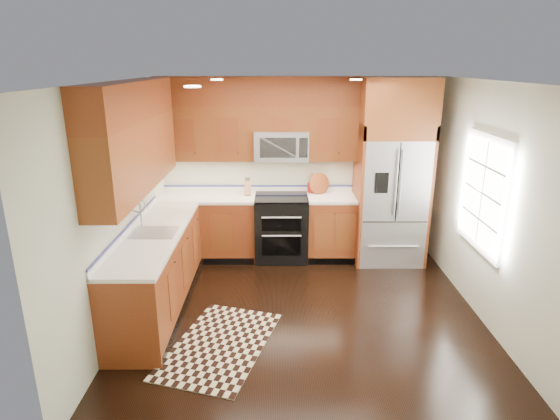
{
  "coord_description": "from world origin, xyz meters",
  "views": [
    {
      "loc": [
        -0.29,
        -4.77,
        2.78
      ],
      "look_at": [
        -0.27,
        0.6,
        1.08
      ],
      "focal_mm": 30.0,
      "sensor_mm": 36.0,
      "label": 1
    }
  ],
  "objects_px": {
    "knife_block": "(248,188)",
    "range": "(281,228)",
    "refrigerator": "(392,173)",
    "utensil_crock": "(311,185)",
    "rug": "(220,345)"
  },
  "relations": [
    {
      "from": "knife_block",
      "to": "range",
      "type": "bearing_deg",
      "value": -14.3
    },
    {
      "from": "refrigerator",
      "to": "utensil_crock",
      "type": "height_order",
      "value": "refrigerator"
    },
    {
      "from": "refrigerator",
      "to": "knife_block",
      "type": "height_order",
      "value": "refrigerator"
    },
    {
      "from": "refrigerator",
      "to": "utensil_crock",
      "type": "relative_size",
      "value": 8.71
    },
    {
      "from": "range",
      "to": "rug",
      "type": "xyz_separation_m",
      "value": [
        -0.64,
        -2.27,
        -0.46
      ]
    },
    {
      "from": "rug",
      "to": "knife_block",
      "type": "xyz_separation_m",
      "value": [
        0.16,
        2.39,
        1.04
      ]
    },
    {
      "from": "rug",
      "to": "utensil_crock",
      "type": "height_order",
      "value": "utensil_crock"
    },
    {
      "from": "knife_block",
      "to": "utensil_crock",
      "type": "distance_m",
      "value": 0.94
    },
    {
      "from": "knife_block",
      "to": "refrigerator",
      "type": "bearing_deg",
      "value": -4.56
    },
    {
      "from": "refrigerator",
      "to": "knife_block",
      "type": "relative_size",
      "value": 10.15
    },
    {
      "from": "range",
      "to": "knife_block",
      "type": "height_order",
      "value": "knife_block"
    },
    {
      "from": "rug",
      "to": "range",
      "type": "bearing_deg",
      "value": 90.6
    },
    {
      "from": "range",
      "to": "knife_block",
      "type": "xyz_separation_m",
      "value": [
        -0.49,
        0.12,
        0.58
      ]
    },
    {
      "from": "rug",
      "to": "knife_block",
      "type": "distance_m",
      "value": 2.61
    },
    {
      "from": "refrigerator",
      "to": "utensil_crock",
      "type": "xyz_separation_m",
      "value": [
        -1.11,
        0.29,
        -0.26
      ]
    }
  ]
}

